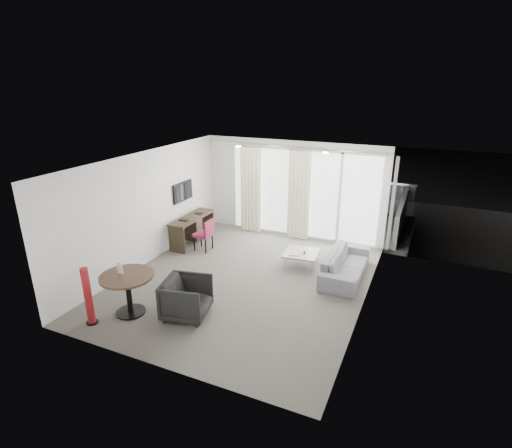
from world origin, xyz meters
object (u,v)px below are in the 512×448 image
at_px(desk, 193,230).
at_px(red_lamp, 88,296).
at_px(round_table, 129,294).
at_px(rattan_chair_b, 366,210).
at_px(desk_chair, 203,235).
at_px(coffee_table, 301,259).
at_px(tub_armchair, 187,298).
at_px(rattan_chair_a, 335,208).
at_px(sofa, 346,265).

distance_m(desk, red_lamp, 3.93).
height_order(round_table, rattan_chair_b, round_table).
relative_size(desk_chair, coffee_table, 1.07).
bearing_deg(tub_armchair, round_table, 96.16).
distance_m(desk_chair, rattan_chair_b, 5.09).
xyz_separation_m(desk_chair, round_table, (0.27, -3.06, -0.02)).
bearing_deg(rattan_chair_a, coffee_table, -104.38).
height_order(desk_chair, red_lamp, red_lamp).
bearing_deg(desk_chair, rattan_chair_a, 55.14).
distance_m(desk, sofa, 4.11).
bearing_deg(coffee_table, desk, 176.66).
distance_m(round_table, rattan_chair_a, 6.99).
xyz_separation_m(desk_chair, tub_armchair, (1.29, -2.72, -0.04)).
bearing_deg(rattan_chair_b, desk, -121.51).
xyz_separation_m(desk, coffee_table, (3.05, -0.18, -0.19)).
bearing_deg(sofa, rattan_chair_b, 3.17).
height_order(desk_chair, rattan_chair_b, desk_chair).
bearing_deg(rattan_chair_b, coffee_table, -86.29).
bearing_deg(desk, red_lamp, -84.64).
relative_size(desk, rattan_chair_b, 2.08).
bearing_deg(tub_armchair, desk_chair, 12.97).
bearing_deg(round_table, coffee_table, 54.43).
distance_m(round_table, red_lamp, 0.70).
bearing_deg(rattan_chair_a, red_lamp, -125.45).
xyz_separation_m(coffee_table, sofa, (1.05, -0.11, 0.11)).
bearing_deg(desk, rattan_chair_a, 47.42).
bearing_deg(coffee_table, rattan_chair_b, 77.18).
bearing_deg(desk, desk_chair, -30.98).
height_order(round_table, tub_armchair, round_table).
xyz_separation_m(desk, rattan_chair_a, (3.00, 3.26, 0.03)).
bearing_deg(rattan_chair_b, round_table, -97.88).
height_order(red_lamp, rattan_chair_b, red_lamp).
height_order(desk_chair, sofa, desk_chair).
relative_size(coffee_table, sofa, 0.39).
relative_size(tub_armchair, rattan_chair_a, 1.03).
relative_size(round_table, tub_armchair, 1.20).
bearing_deg(round_table, sofa, 42.79).
relative_size(desk_chair, sofa, 0.42).
distance_m(desk, rattan_chair_b, 5.23).
distance_m(rattan_chair_a, rattan_chair_b, 0.92).
distance_m(desk_chair, tub_armchair, 3.01).
xyz_separation_m(tub_armchair, rattan_chair_a, (1.20, 6.28, 0.02)).
relative_size(desk_chair, rattan_chair_b, 1.09).
bearing_deg(tub_armchair, rattan_chair_b, -30.32).
relative_size(desk_chair, rattan_chair_a, 1.04).
xyz_separation_m(desk_chair, red_lamp, (-0.14, -3.61, 0.13)).
xyz_separation_m(desk_chair, coffee_table, (2.55, 0.12, -0.24)).
relative_size(tub_armchair, sofa, 0.42).
xyz_separation_m(coffee_table, rattan_chair_a, (-0.06, 3.44, 0.22)).
distance_m(tub_armchair, rattan_chair_a, 6.39).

